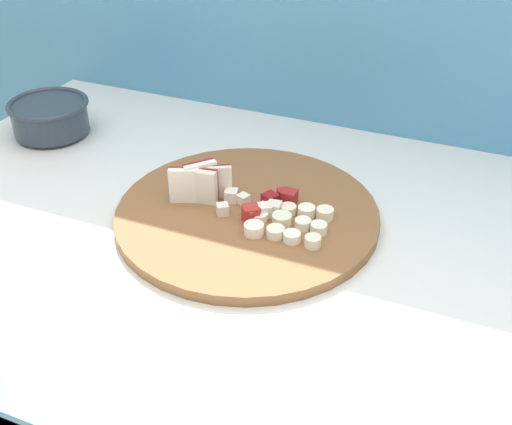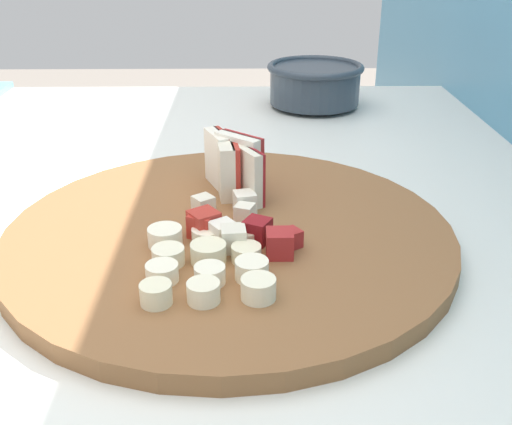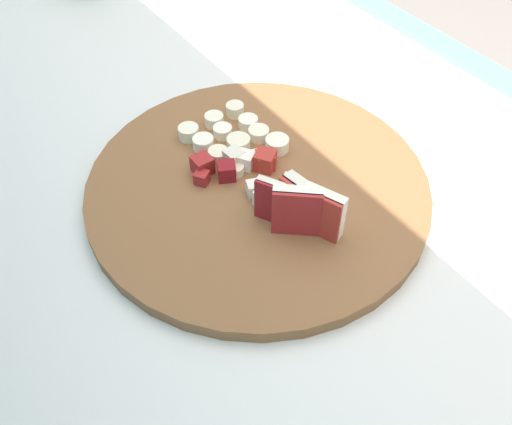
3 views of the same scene
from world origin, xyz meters
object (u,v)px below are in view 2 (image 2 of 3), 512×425
(apple_wedge_fan, at_px, (233,166))
(ceramic_bowl, at_px, (315,83))
(cutting_board, at_px, (229,235))
(apple_dice_pile, at_px, (235,226))
(banana_slice_rows, at_px, (205,262))

(apple_wedge_fan, height_order, ceramic_bowl, apple_wedge_fan)
(cutting_board, distance_m, apple_wedge_fan, 0.08)
(cutting_board, bearing_deg, apple_dice_pile, 17.56)
(apple_wedge_fan, height_order, banana_slice_rows, apple_wedge_fan)
(apple_dice_pile, distance_m, banana_slice_rows, 0.06)
(cutting_board, relative_size, apple_wedge_fan, 4.54)
(apple_dice_pile, bearing_deg, cutting_board, -162.44)
(apple_wedge_fan, bearing_deg, banana_slice_rows, -7.08)
(ceramic_bowl, bearing_deg, apple_dice_pile, -13.85)
(cutting_board, height_order, apple_dice_pile, apple_dice_pile)
(apple_wedge_fan, xyz_separation_m, banana_slice_rows, (0.15, -0.02, -0.02))
(apple_wedge_fan, distance_m, banana_slice_rows, 0.15)
(banana_slice_rows, bearing_deg, cutting_board, 167.27)
(ceramic_bowl, bearing_deg, banana_slice_rows, -14.74)
(apple_wedge_fan, bearing_deg, cutting_board, -1.65)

